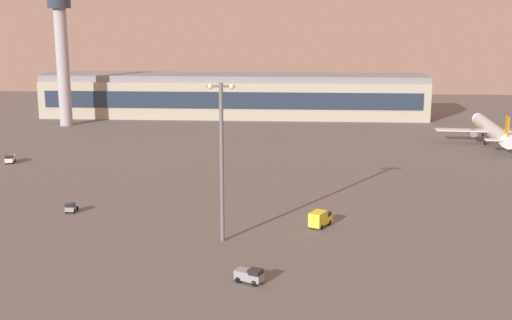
% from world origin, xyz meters
% --- Properties ---
extents(ground_plane, '(416.00, 416.00, 0.00)m').
position_xyz_m(ground_plane, '(0.00, 0.00, 0.00)').
color(ground_plane, '#605E5B').
extents(terminal_building, '(146.60, 22.40, 16.40)m').
position_xyz_m(terminal_building, '(-29.32, 130.17, 8.09)').
color(terminal_building, '#B2AD99').
rests_on(terminal_building, ground).
extents(control_tower, '(8.00, 8.00, 49.20)m').
position_xyz_m(control_tower, '(-87.15, 105.59, 28.01)').
color(control_tower, '#A8A8B2').
rests_on(control_tower, ground).
extents(airplane_far_stand, '(34.04, 43.71, 11.21)m').
position_xyz_m(airplane_far_stand, '(54.84, 80.22, 4.24)').
color(airplane_far_stand, silver).
rests_on(airplane_far_stand, ground).
extents(catering_truck, '(4.68, 6.10, 3.05)m').
position_xyz_m(catering_truck, '(-0.32, -3.76, 1.58)').
color(catering_truck, yellow).
rests_on(catering_truck, ground).
extents(baggage_tractor, '(2.73, 4.44, 2.25)m').
position_xyz_m(baggage_tractor, '(-81.09, 44.86, 1.18)').
color(baggage_tractor, white).
rests_on(baggage_tractor, ground).
extents(cargo_loader, '(4.58, 3.45, 2.25)m').
position_xyz_m(cargo_loader, '(-11.54, -30.82, 1.18)').
color(cargo_loader, gray).
rests_on(cargo_loader, ground).
extents(pushback_tug, '(1.83, 3.09, 2.05)m').
position_xyz_m(pushback_tug, '(-49.75, 1.71, 1.07)').
color(pushback_tug, gray).
rests_on(pushback_tug, ground).
extents(apron_light_east, '(4.80, 0.90, 27.66)m').
position_xyz_m(apron_light_east, '(-17.59, -12.77, 15.69)').
color(apron_light_east, slate).
rests_on(apron_light_east, ground).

